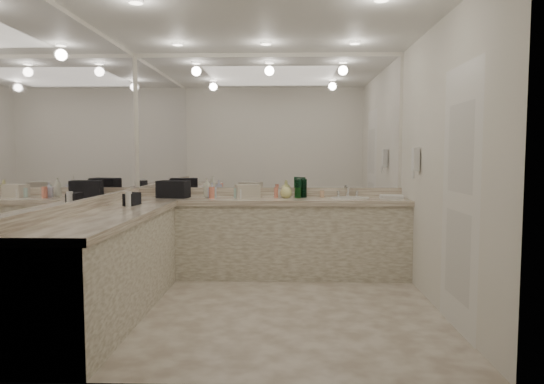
{
  "coord_description": "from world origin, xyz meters",
  "views": [
    {
      "loc": [
        0.23,
        -4.34,
        1.4
      ],
      "look_at": [
        0.08,
        0.4,
        1.03
      ],
      "focal_mm": 32.0,
      "sensor_mm": 36.0,
      "label": 1
    }
  ],
  "objects_px": {
    "black_toiletry_bag": "(173,189)",
    "hand_towel": "(391,197)",
    "wall_phone": "(416,159)",
    "soap_bottle_c": "(286,190)",
    "cream_cosmetic_case": "(247,191)",
    "soap_bottle_b": "(212,190)",
    "sink": "(350,199)",
    "soap_bottle_a": "(207,188)"
  },
  "relations": [
    {
      "from": "wall_phone",
      "to": "hand_towel",
      "type": "xyz_separation_m",
      "value": [
        -0.14,
        0.48,
        -0.43
      ]
    },
    {
      "from": "cream_cosmetic_case",
      "to": "soap_bottle_c",
      "type": "xyz_separation_m",
      "value": [
        0.45,
        0.0,
        0.01
      ]
    },
    {
      "from": "wall_phone",
      "to": "soap_bottle_c",
      "type": "xyz_separation_m",
      "value": [
        -1.33,
        0.53,
        -0.36
      ]
    },
    {
      "from": "black_toiletry_bag",
      "to": "soap_bottle_b",
      "type": "xyz_separation_m",
      "value": [
        0.45,
        0.01,
        -0.01
      ]
    },
    {
      "from": "soap_bottle_a",
      "to": "black_toiletry_bag",
      "type": "bearing_deg",
      "value": -167.65
    },
    {
      "from": "sink",
      "to": "black_toiletry_bag",
      "type": "bearing_deg",
      "value": -179.92
    },
    {
      "from": "cream_cosmetic_case",
      "to": "soap_bottle_a",
      "type": "xyz_separation_m",
      "value": [
        -0.48,
        0.05,
        0.04
      ]
    },
    {
      "from": "soap_bottle_b",
      "to": "soap_bottle_c",
      "type": "relative_size",
      "value": 1.0
    },
    {
      "from": "sink",
      "to": "soap_bottle_a",
      "type": "distance_m",
      "value": 1.66
    },
    {
      "from": "cream_cosmetic_case",
      "to": "soap_bottle_b",
      "type": "height_order",
      "value": "soap_bottle_b"
    },
    {
      "from": "soap_bottle_a",
      "to": "soap_bottle_b",
      "type": "bearing_deg",
      "value": -46.03
    },
    {
      "from": "cream_cosmetic_case",
      "to": "hand_towel",
      "type": "bearing_deg",
      "value": -20.44
    },
    {
      "from": "wall_phone",
      "to": "cream_cosmetic_case",
      "type": "xyz_separation_m",
      "value": [
        -1.78,
        0.53,
        -0.37
      ]
    },
    {
      "from": "black_toiletry_bag",
      "to": "hand_towel",
      "type": "xyz_separation_m",
      "value": [
        2.5,
        -0.02,
        -0.08
      ]
    },
    {
      "from": "wall_phone",
      "to": "soap_bottle_c",
      "type": "distance_m",
      "value": 1.48
    },
    {
      "from": "sink",
      "to": "soap_bottle_c",
      "type": "relative_size",
      "value": 2.47
    },
    {
      "from": "sink",
      "to": "black_toiletry_bag",
      "type": "relative_size",
      "value": 1.28
    },
    {
      "from": "soap_bottle_b",
      "to": "soap_bottle_c",
      "type": "xyz_separation_m",
      "value": [
        0.85,
        0.03,
        -0.0
      ]
    },
    {
      "from": "soap_bottle_c",
      "to": "hand_towel",
      "type": "bearing_deg",
      "value": -2.66
    },
    {
      "from": "soap_bottle_c",
      "to": "black_toiletry_bag",
      "type": "bearing_deg",
      "value": -178.43
    },
    {
      "from": "sink",
      "to": "cream_cosmetic_case",
      "type": "height_order",
      "value": "cream_cosmetic_case"
    },
    {
      "from": "sink",
      "to": "cream_cosmetic_case",
      "type": "xyz_separation_m",
      "value": [
        -1.18,
        0.03,
        0.08
      ]
    },
    {
      "from": "soap_bottle_a",
      "to": "sink",
      "type": "bearing_deg",
      "value": -2.76
    },
    {
      "from": "sink",
      "to": "hand_towel",
      "type": "bearing_deg",
      "value": -2.79
    },
    {
      "from": "black_toiletry_bag",
      "to": "hand_towel",
      "type": "relative_size",
      "value": 1.38
    },
    {
      "from": "soap_bottle_a",
      "to": "soap_bottle_b",
      "type": "xyz_separation_m",
      "value": [
        0.07,
        -0.07,
        -0.03
      ]
    },
    {
      "from": "wall_phone",
      "to": "soap_bottle_c",
      "type": "relative_size",
      "value": 1.35
    },
    {
      "from": "hand_towel",
      "to": "soap_bottle_a",
      "type": "bearing_deg",
      "value": 177.23
    },
    {
      "from": "soap_bottle_b",
      "to": "hand_towel",
      "type": "bearing_deg",
      "value": -0.82
    },
    {
      "from": "soap_bottle_b",
      "to": "soap_bottle_c",
      "type": "distance_m",
      "value": 0.85
    },
    {
      "from": "soap_bottle_a",
      "to": "cream_cosmetic_case",
      "type": "bearing_deg",
      "value": -5.85
    },
    {
      "from": "soap_bottle_c",
      "to": "sink",
      "type": "bearing_deg",
      "value": -2.57
    },
    {
      "from": "hand_towel",
      "to": "soap_bottle_c",
      "type": "distance_m",
      "value": 1.2
    },
    {
      "from": "wall_phone",
      "to": "cream_cosmetic_case",
      "type": "height_order",
      "value": "wall_phone"
    },
    {
      "from": "wall_phone",
      "to": "soap_bottle_a",
      "type": "bearing_deg",
      "value": 165.6
    },
    {
      "from": "cream_cosmetic_case",
      "to": "black_toiletry_bag",
      "type": "bearing_deg",
      "value": 163.71
    },
    {
      "from": "cream_cosmetic_case",
      "to": "hand_towel",
      "type": "relative_size",
      "value": 1.08
    },
    {
      "from": "hand_towel",
      "to": "soap_bottle_b",
      "type": "height_order",
      "value": "soap_bottle_b"
    },
    {
      "from": "sink",
      "to": "cream_cosmetic_case",
      "type": "relative_size",
      "value": 1.63
    },
    {
      "from": "black_toiletry_bag",
      "to": "hand_towel",
      "type": "height_order",
      "value": "black_toiletry_bag"
    },
    {
      "from": "black_toiletry_bag",
      "to": "soap_bottle_c",
      "type": "distance_m",
      "value": 1.3
    },
    {
      "from": "soap_bottle_a",
      "to": "soap_bottle_c",
      "type": "distance_m",
      "value": 0.92
    }
  ]
}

